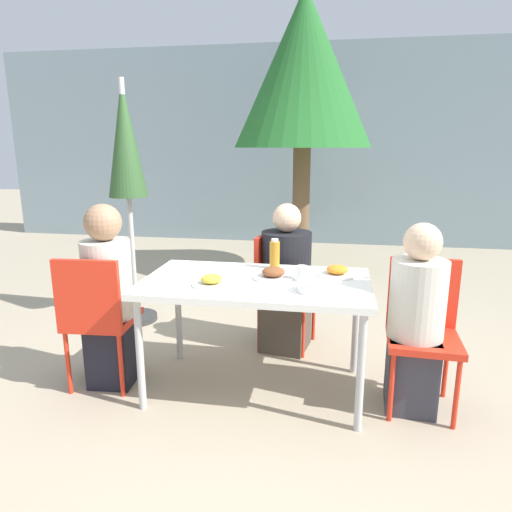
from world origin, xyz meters
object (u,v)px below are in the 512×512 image
object	(u,v)px
chair_left	(97,312)
salad_bowl	(313,287)
bottle	(275,254)
tree_behind_left	(304,71)
person_far	(286,283)
chair_far	(278,281)
closed_umbrella	(126,153)
drinking_cup	(302,274)
chair_right	(423,322)
person_left	(109,299)
person_right	(415,324)

from	to	relation	value
chair_left	salad_bowl	size ratio (longest dim) A/B	4.95
bottle	tree_behind_left	xyz separation A→B (m)	(-0.01, 2.43, 1.49)
person_far	bottle	size ratio (longest dim) A/B	5.60
chair_far	salad_bowl	distance (m)	0.96
person_far	closed_umbrella	world-z (taller)	closed_umbrella
closed_umbrella	salad_bowl	world-z (taller)	closed_umbrella
chair_left	salad_bowl	world-z (taller)	chair_left
drinking_cup	tree_behind_left	size ratio (longest dim) A/B	0.03
drinking_cup	salad_bowl	world-z (taller)	drinking_cup
bottle	salad_bowl	world-z (taller)	bottle
chair_left	closed_umbrella	bearing A→B (deg)	99.48
chair_far	drinking_cup	size ratio (longest dim) A/B	9.13
chair_right	chair_far	xyz separation A→B (m)	(-0.94, 0.68, 0.00)
person_left	person_right	size ratio (longest dim) A/B	1.06
person_right	person_far	distance (m)	1.07
chair_left	bottle	size ratio (longest dim) A/B	4.39
drinking_cup	salad_bowl	distance (m)	0.21
chair_far	tree_behind_left	bearing A→B (deg)	-170.34
person_left	bottle	bearing A→B (deg)	15.46
chair_far	closed_umbrella	world-z (taller)	closed_umbrella
chair_left	person_right	xyz separation A→B (m)	(1.91, 0.10, 0.02)
bottle	drinking_cup	distance (m)	0.34
person_right	bottle	distance (m)	0.97
person_left	bottle	distance (m)	1.10
person_left	person_right	distance (m)	1.87
person_left	chair_far	world-z (taller)	person_left
person_left	chair_far	bearing A→B (deg)	34.26
chair_right	tree_behind_left	xyz separation A→B (m)	(-0.92, 2.69, 1.80)
chair_left	person_left	xyz separation A→B (m)	(0.04, 0.08, 0.06)
person_far	drinking_cup	world-z (taller)	person_far
person_far	closed_umbrella	bearing A→B (deg)	-93.73
chair_right	tree_behind_left	size ratio (longest dim) A/B	0.28
person_left	salad_bowl	xyz separation A→B (m)	(1.28, -0.10, 0.18)
person_right	person_far	bearing A→B (deg)	-37.26
chair_left	chair_right	size ratio (longest dim) A/B	1.00
chair_left	bottle	distance (m)	1.18
person_left	chair_right	distance (m)	1.92
chair_left	tree_behind_left	xyz separation A→B (m)	(1.04, 2.87, 1.80)
person_left	drinking_cup	bearing A→B (deg)	0.18
bottle	salad_bowl	distance (m)	0.54
person_right	drinking_cup	world-z (taller)	person_right
person_right	drinking_cup	distance (m)	0.71
person_right	bottle	world-z (taller)	person_right
drinking_cup	bottle	bearing A→B (deg)	126.81
chair_right	tree_behind_left	bearing A→B (deg)	-67.88
person_far	closed_umbrella	size ratio (longest dim) A/B	0.55
drinking_cup	salad_bowl	xyz separation A→B (m)	(0.07, -0.19, -0.02)
chair_left	person_right	distance (m)	1.91
chair_right	closed_umbrella	distance (m)	2.61
person_far	tree_behind_left	bearing A→B (deg)	-168.39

